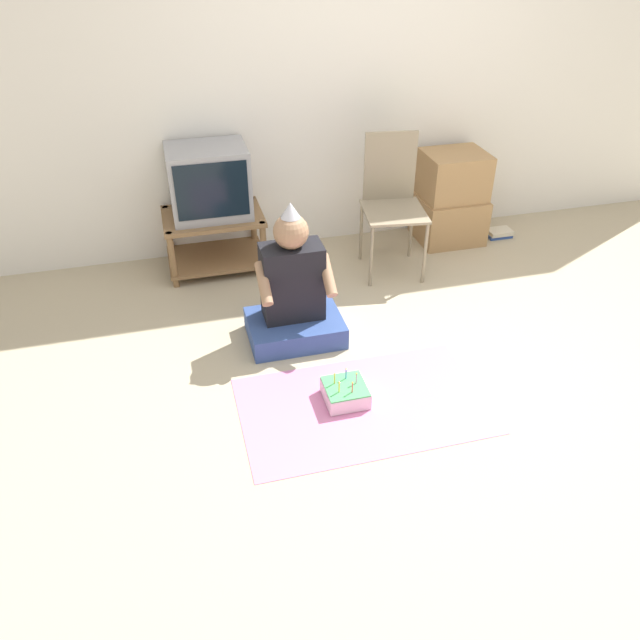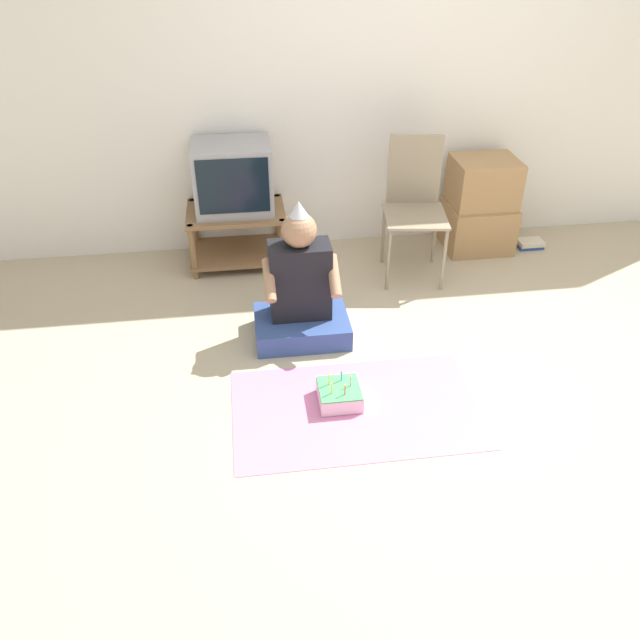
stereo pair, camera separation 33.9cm
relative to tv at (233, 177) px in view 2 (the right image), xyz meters
name	(u,v)px [view 2 (the right image)]	position (x,y,z in m)	size (l,w,h in m)	color
ground_plane	(452,393)	(1.12, -1.68, -0.65)	(16.00, 16.00, 0.00)	tan
wall_back	(387,69)	(1.12, 0.26, 0.62)	(6.40, 0.06, 2.55)	white
tv_stand	(237,231)	(0.00, -0.01, -0.40)	(0.69, 0.49, 0.41)	olive
tv	(233,177)	(0.00, 0.00, 0.00)	(0.54, 0.42, 0.48)	#99999E
folding_chair	(415,199)	(1.22, -0.30, -0.11)	(0.47, 0.49, 0.95)	gray
cardboard_box_stack	(480,206)	(1.82, -0.02, -0.32)	(0.49, 0.44, 0.70)	#A87F51
book_pile	(530,244)	(2.24, -0.10, -0.62)	(0.20, 0.14, 0.06)	#284793
person_seated	(301,294)	(0.35, -1.01, -0.36)	(0.57, 0.41, 0.88)	#334C8C
party_cloth	(356,409)	(0.57, -1.74, -0.65)	(1.31, 0.78, 0.01)	pink
birthday_cake	(339,394)	(0.49, -1.67, -0.60)	(0.22, 0.22, 0.17)	silver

